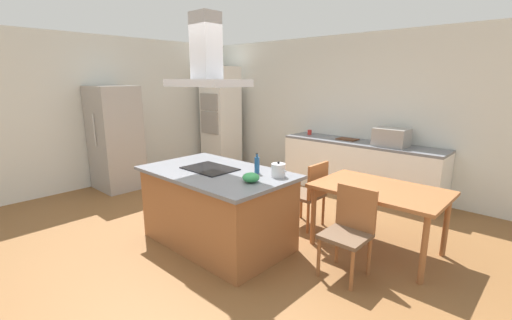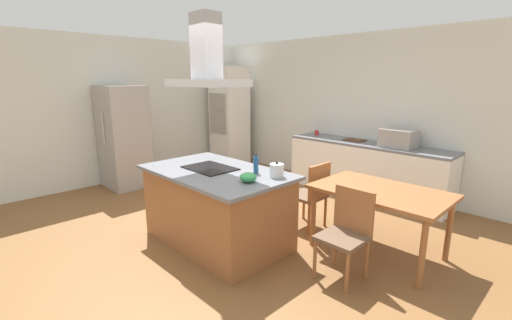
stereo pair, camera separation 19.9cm
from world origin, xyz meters
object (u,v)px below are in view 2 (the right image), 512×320
(countertop_microwave, at_px, (399,138))
(chair_facing_island, at_px, (347,228))
(coffee_mug_red, at_px, (317,133))
(olive_oil_bottle, at_px, (256,165))
(chair_at_left_end, at_px, (312,192))
(cooktop, at_px, (210,168))
(refrigerator, at_px, (124,137))
(tea_kettle, at_px, (277,170))
(dining_table, at_px, (380,197))
(range_hood, at_px, (207,63))
(cutting_board, at_px, (354,140))
(wall_oven_stack, at_px, (229,117))
(mixing_bowl, at_px, (248,177))

(countertop_microwave, distance_m, chair_facing_island, 2.54)
(coffee_mug_red, bearing_deg, olive_oil_bottle, -67.36)
(chair_at_left_end, xyz_separation_m, chair_facing_island, (0.92, -0.67, 0.00))
(cooktop, distance_m, refrigerator, 2.88)
(tea_kettle, height_order, refrigerator, refrigerator)
(dining_table, relative_size, chair_at_left_end, 1.57)
(countertop_microwave, height_order, chair_facing_island, countertop_microwave)
(range_hood, bearing_deg, tea_kettle, 20.76)
(countertop_microwave, bearing_deg, cooktop, -108.98)
(countertop_microwave, bearing_deg, refrigerator, -145.45)
(coffee_mug_red, height_order, chair_at_left_end, coffee_mug_red)
(dining_table, xyz_separation_m, chair_at_left_end, (-0.92, -0.00, -0.16))
(refrigerator, relative_size, chair_at_left_end, 2.04)
(cutting_board, distance_m, dining_table, 2.28)
(countertop_microwave, xyz_separation_m, cutting_board, (-0.78, 0.05, -0.13))
(chair_at_left_end, bearing_deg, tea_kettle, -81.48)
(wall_oven_stack, bearing_deg, countertop_microwave, 3.54)
(cutting_board, height_order, dining_table, cutting_board)
(tea_kettle, distance_m, wall_oven_stack, 4.28)
(cutting_board, relative_size, chair_at_left_end, 0.38)
(chair_facing_island, bearing_deg, wall_oven_stack, 153.49)
(range_hood, bearing_deg, chair_facing_island, 16.37)
(dining_table, distance_m, chair_facing_island, 0.68)
(mixing_bowl, relative_size, coffee_mug_red, 1.98)
(dining_table, xyz_separation_m, chair_facing_island, (0.00, -0.67, -0.16))
(tea_kettle, distance_m, countertop_microwave, 2.59)
(olive_oil_bottle, xyz_separation_m, chair_facing_island, (1.05, 0.22, -0.49))
(cooktop, bearing_deg, chair_facing_island, 16.37)
(mixing_bowl, height_order, countertop_microwave, countertop_microwave)
(refrigerator, distance_m, chair_at_left_end, 3.67)
(cooktop, relative_size, wall_oven_stack, 0.27)
(cooktop, height_order, tea_kettle, tea_kettle)
(tea_kettle, bearing_deg, countertop_microwave, 85.65)
(wall_oven_stack, relative_size, range_hood, 2.44)
(mixing_bowl, relative_size, range_hood, 0.20)
(mixing_bowl, xyz_separation_m, chair_at_left_end, (-0.05, 1.18, -0.44))
(cutting_board, xyz_separation_m, range_hood, (-0.21, -2.93, 1.19))
(mixing_bowl, height_order, range_hood, range_hood)
(wall_oven_stack, relative_size, dining_table, 1.57)
(olive_oil_bottle, relative_size, refrigerator, 0.13)
(olive_oil_bottle, bearing_deg, wall_oven_stack, 144.08)
(cooktop, height_order, wall_oven_stack, wall_oven_stack)
(cooktop, xyz_separation_m, coffee_mug_red, (-0.60, 2.96, 0.04))
(cooktop, bearing_deg, wall_oven_stack, 136.48)
(olive_oil_bottle, height_order, coffee_mug_red, olive_oil_bottle)
(coffee_mug_red, bearing_deg, range_hood, -78.52)
(coffee_mug_red, distance_m, wall_oven_stack, 2.21)
(tea_kettle, xyz_separation_m, chair_facing_island, (0.79, 0.16, -0.46))
(mixing_bowl, bearing_deg, wall_oven_stack, 142.41)
(coffee_mug_red, distance_m, range_hood, 3.23)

